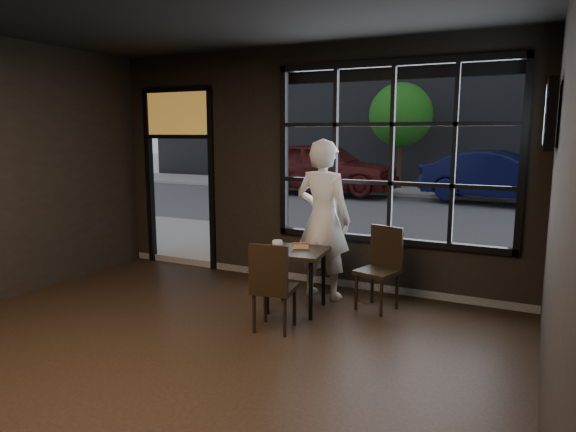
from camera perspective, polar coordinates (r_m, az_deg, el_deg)
The scene contains 16 objects.
floor at distance 4.56m, azimuth -17.94°, elevation -18.39°, with size 6.00×7.00×0.02m, color black.
wall_right at distance 2.88m, azimuth 28.11°, elevation -1.31°, with size 0.04×7.00×3.20m, color black.
window_frame at distance 6.57m, azimuth 11.43°, elevation 6.77°, with size 3.06×0.12×2.28m, color black.
stained_transom at distance 8.07m, azimuth -12.15°, elevation 11.11°, with size 1.20×0.06×0.70m, color orange.
street_asphalt at distance 27.08m, azimuth 20.13°, elevation 4.37°, with size 60.00×41.00×0.04m, color #545456.
building_across at distance 26.56m, azimuth 20.84°, elevation 20.58°, with size 28.00×12.00×15.00m, color #5B5956.
cafe_table at distance 6.05m, azimuth 0.91°, elevation -7.10°, with size 0.67×0.67×0.73m, color black.
chair_near at distance 5.43m, azimuth -1.51°, elevation -7.74°, with size 0.41×0.41×0.96m, color black.
chair_window at distance 6.11m, azimuth 9.88°, elevation -5.85°, with size 0.42×0.42×0.98m, color black.
man at distance 6.40m, azimuth 3.92°, elevation -0.39°, with size 0.73×0.48×1.99m, color silver.
hotdog at distance 6.03m, azimuth 1.44°, elevation -3.34°, with size 0.20×0.08×0.06m, color tan, non-canonical shape.
cup at distance 6.03m, azimuth -1.19°, elevation -3.16°, with size 0.12×0.12×0.10m, color silver.
tv at distance 5.39m, azimuth 27.15°, elevation 9.88°, with size 0.12×1.07×0.62m, color black.
navy_car at distance 15.72m, azimuth 22.56°, elevation 4.06°, with size 1.51×4.34×1.43m, color black.
maroon_car at distance 17.03m, azimuth 4.07°, elevation 5.48°, with size 1.95×4.84×1.65m, color #521615.
tree_left at distance 18.62m, azimuth 12.43°, elevation 10.89°, with size 2.19×2.19×3.75m.
Camera 1 is at (2.89, -2.84, 2.08)m, focal length 32.00 mm.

